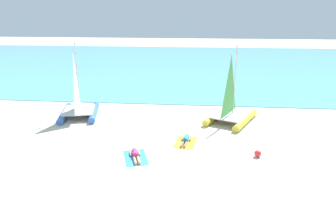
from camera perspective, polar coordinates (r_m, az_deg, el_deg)
The scene contains 9 objects.
ground_plane at distance 25.08m, azimuth 1.22°, elevation 1.16°, with size 120.00×120.00×0.00m, color beige.
ocean_water at distance 44.70m, azimuth 3.26°, elevation 8.53°, with size 120.00×40.00×0.05m, color #5BB2C1.
sailboat_yellow at distance 21.68m, azimuth 10.97°, elevation 0.22°, with size 3.84×4.52×5.02m.
sailboat_blue at distance 23.18m, azimuth -15.50°, elevation 1.03°, with size 3.26×4.31×5.03m.
towel_left at distance 16.51m, azimuth -5.74°, elevation -8.02°, with size 1.10×1.90×0.01m, color #338CD8.
sunbather_left at distance 16.51m, azimuth -5.78°, elevation -7.53°, with size 0.85×1.54×0.30m.
towel_right at distance 18.24m, azimuth 3.10°, elevation -5.36°, with size 1.10×1.90×0.01m, color yellow.
sunbather_right at distance 18.25m, azimuth 3.14°, elevation -4.92°, with size 0.62×1.57×0.30m.
beach_ball at distance 17.07m, azimuth 15.55°, elevation -7.09°, with size 0.35×0.35×0.35m, color red.
Camera 1 is at (1.83, -13.97, 7.15)m, focal length 34.53 mm.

